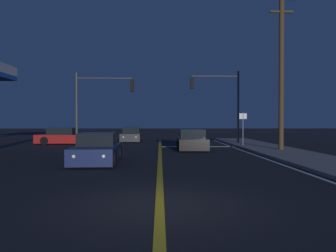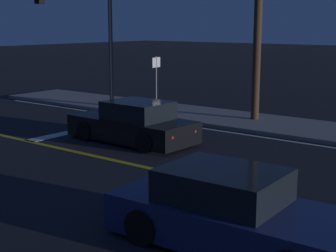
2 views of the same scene
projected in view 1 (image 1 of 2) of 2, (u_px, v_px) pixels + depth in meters
The scene contains 13 objects.
ground_plane at pixel (160, 204), 7.46m from camera, with size 160.00×160.00×0.00m, color black.
sidewalk_right at pixel (300, 157), 16.86m from camera, with size 3.20×33.25×0.15m, color gray.
lane_line_center at pixel (160, 158), 16.70m from camera, with size 0.20×31.41×0.01m, color gold.
lane_line_edge_right at pixel (264, 158), 16.82m from camera, with size 0.16×31.41×0.01m, color silver.
stop_bar at pixel (197, 147), 24.50m from camera, with size 5.49×0.50×0.01m, color silver.
car_lead_oncoming_black at pixel (192, 141), 21.73m from camera, with size 1.98×4.35×1.34m.
car_far_approaching_charcoal at pixel (132, 135), 30.57m from camera, with size 1.85×4.35×1.34m.
car_side_waiting_navy at pixel (97, 150), 14.99m from camera, with size 2.05×4.47×1.34m.
car_mid_block_red at pixel (65, 137), 27.22m from camera, with size 4.64×2.09×1.34m.
traffic_signal_near_right at pixel (221, 96), 26.79m from camera, with size 3.96×0.28×5.89m.
traffic_signal_far_left at pixel (98, 97), 25.17m from camera, with size 4.40×0.28×5.51m.
utility_pole_right at pixel (281, 67), 20.28m from camera, with size 1.70×0.30×9.91m.
street_sign_corner at pixel (243, 124), 24.05m from camera, with size 0.56×0.09×2.49m.
Camera 1 is at (0.01, -7.44, 1.86)m, focal length 35.70 mm.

